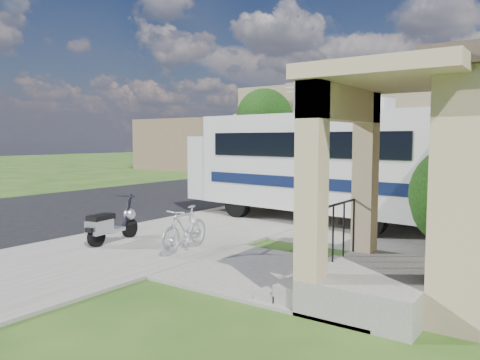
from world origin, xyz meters
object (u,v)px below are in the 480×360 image
Objects in this scene: shrub at (469,191)px; van at (320,162)px; scooter at (110,225)px; motorhome at (314,162)px; pickup_truck at (263,171)px; garden_hose at (349,268)px; bicycle at (185,231)px.

shrub is 0.45× the size of van.
motorhome is at bearing 58.03° from scooter.
van is (-7.40, 16.06, -0.87)m from motorhome.
scooter is (-2.39, -5.54, -1.29)m from motorhome.
motorhome is 10.70m from pickup_truck.
van is (-5.01, 21.60, 0.42)m from scooter.
garden_hose is (9.82, -12.62, -0.70)m from pickup_truck.
bicycle is 3.50m from garden_hose.
van is at bearing 122.80° from shrub.
bicycle is (-5.02, -2.66, -0.95)m from shrub.
bicycle is 22.28m from van.
garden_hose is (3.42, 0.63, -0.39)m from bicycle.
garden_hose is at bearing 127.69° from pickup_truck.
scooter reaches higher than bicycle.
pickup_truck is (-6.40, 13.25, 0.31)m from bicycle.
motorhome is 6.17m from scooter.
motorhome is 2.95× the size of shrub.
scooter is 22.17m from van.
scooter is 5.44m from garden_hose.
shrub is 1.73× the size of scooter.
motorhome is at bearing 130.08° from pickup_truck.
van is 23.02m from garden_hose.
van is at bearing 120.43° from motorhome.
pickup_truck is at bearing 135.98° from motorhome.
scooter is at bearing 108.01° from pickup_truck.
bicycle is at bearing -89.78° from motorhome.
van reaches higher than scooter.
garden_hose is (5.33, 1.05, -0.39)m from scooter.
garden_hose is (2.93, -4.49, -1.68)m from motorhome.
pickup_truck is 7.95m from van.
pickup_truck reaches higher than scooter.
pickup_truck is at bearing -74.99° from van.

